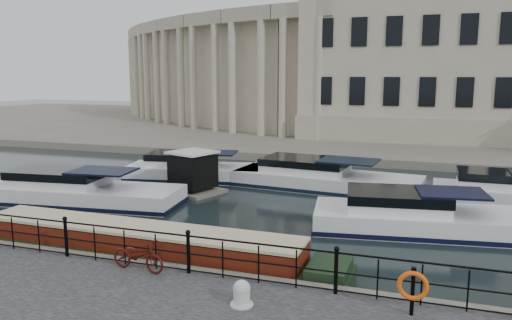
{
  "coord_description": "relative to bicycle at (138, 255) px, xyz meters",
  "views": [
    {
      "loc": [
        5.83,
        -13.83,
        5.9
      ],
      "look_at": [
        0.5,
        2.0,
        3.0
      ],
      "focal_mm": 35.0,
      "sensor_mm": 36.0,
      "label": 1
    }
  ],
  "objects": [
    {
      "name": "ground_plane",
      "position": [
        1.38,
        2.54,
        -0.98
      ],
      "size": [
        160.0,
        160.0,
        0.0
      ],
      "primitive_type": "plane",
      "color": "black",
      "rests_on": "ground"
    },
    {
      "name": "far_bank",
      "position": [
        1.38,
        41.54,
        -0.71
      ],
      "size": [
        120.0,
        42.0,
        0.55
      ],
      "primitive_type": "cube",
      "color": "#6B665B",
      "rests_on": "ground_plane"
    },
    {
      "name": "railing",
      "position": [
        1.38,
        0.29,
        0.22
      ],
      "size": [
        24.14,
        0.14,
        1.22
      ],
      "color": "black",
      "rests_on": "near_quay"
    },
    {
      "name": "civic_building",
      "position": [
        0.39,
        37.25,
        6.05
      ],
      "size": [
        53.55,
        31.84,
        16.85
      ],
      "color": "#ADA38C",
      "rests_on": "far_bank"
    },
    {
      "name": "bicycle",
      "position": [
        0.0,
        0.0,
        0.0
      ],
      "size": [
        1.71,
        0.75,
        0.87
      ],
      "primitive_type": "imported",
      "rotation": [
        0.0,
        0.0,
        1.47
      ],
      "color": "#400D0B",
      "rests_on": "near_quay"
    },
    {
      "name": "mooring_bollard",
      "position": [
        3.41,
        -1.05,
        -0.15
      ],
      "size": [
        0.55,
        0.55,
        0.62
      ],
      "color": "silver",
      "rests_on": "near_quay"
    },
    {
      "name": "life_ring_post",
      "position": [
        7.19,
        -0.34,
        0.27
      ],
      "size": [
        0.69,
        0.19,
        1.12
      ],
      "color": "black",
      "rests_on": "near_quay"
    },
    {
      "name": "narrowboat",
      "position": [
        -1.14,
        1.74,
        -0.62
      ],
      "size": [
        13.55,
        2.0,
        1.5
      ],
      "rotation": [
        0.0,
        0.0,
        -0.01
      ],
      "color": "black",
      "rests_on": "ground_plane"
    },
    {
      "name": "harbour_hut",
      "position": [
        -3.56,
        10.84,
        -0.03
      ],
      "size": [
        3.31,
        3.04,
        2.17
      ],
      "rotation": [
        0.0,
        0.0,
        -0.35
      ],
      "color": "#6B665B",
      "rests_on": "ground_plane"
    },
    {
      "name": "cabin_cruisers",
      "position": [
        1.05,
        11.11,
        -0.62
      ],
      "size": [
        27.02,
        10.59,
        1.99
      ],
      "color": "silver",
      "rests_on": "ground_plane"
    }
  ]
}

